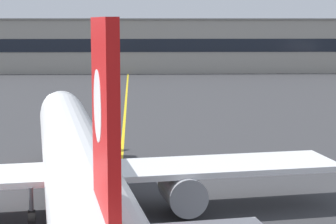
% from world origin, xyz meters
% --- Properties ---
extents(taxiway_centreline, '(4.42, 179.96, 0.01)m').
position_xyz_m(taxiway_centreline, '(0.00, 30.00, 0.00)').
color(taxiway_centreline, yellow).
rests_on(taxiway_centreline, ground).
extents(airliner_foreground, '(32.35, 41.33, 11.65)m').
position_xyz_m(airliner_foreground, '(-1.89, 14.23, 3.37)').
color(airliner_foreground, white).
rests_on(airliner_foreground, ground).
extents(terminal_building, '(163.47, 12.40, 11.88)m').
position_xyz_m(terminal_building, '(-0.71, 120.30, 5.95)').
color(terminal_building, '#9E998E').
rests_on(terminal_building, ground).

